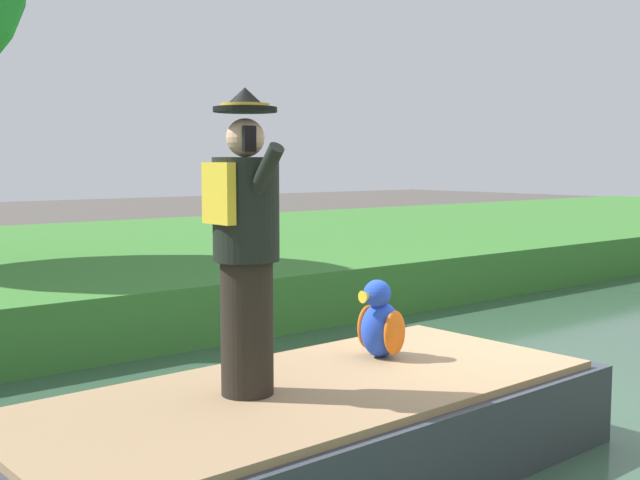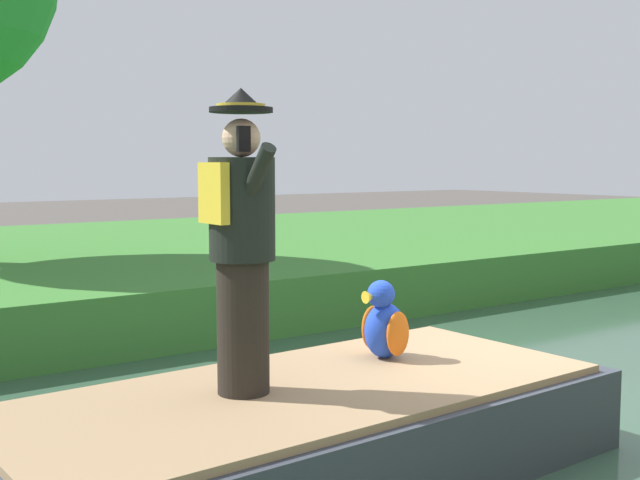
{
  "view_description": "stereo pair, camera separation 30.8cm",
  "coord_description": "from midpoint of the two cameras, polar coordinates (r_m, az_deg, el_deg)",
  "views": [
    {
      "loc": [
        3.85,
        -5.05,
        2.12
      ],
      "look_at": [
        -0.18,
        -1.76,
        1.61
      ],
      "focal_mm": 44.61,
      "sensor_mm": 36.0,
      "label": 1
    },
    {
      "loc": [
        4.04,
        -4.8,
        2.12
      ],
      "look_at": [
        -0.18,
        -1.76,
        1.61
      ],
      "focal_mm": 44.61,
      "sensor_mm": 36.0,
      "label": 2
    }
  ],
  "objects": [
    {
      "name": "parrot_plush",
      "position": [
        5.79,
        2.82,
        -6.03
      ],
      "size": [
        0.36,
        0.35,
        0.57
      ],
      "color": "blue",
      "rests_on": "boat"
    },
    {
      "name": "grass_bank_near",
      "position": [
        13.41,
        -17.24,
        -2.06
      ],
      "size": [
        9.79,
        48.0,
        0.79
      ],
      "primitive_type": "cube",
      "color": "#38752D",
      "rests_on": "ground"
    },
    {
      "name": "canal_water",
      "position": [
        6.64,
        11.84,
        -12.68
      ],
      "size": [
        7.01,
        48.0,
        0.1
      ],
      "primitive_type": "cube",
      "color": "#33513D",
      "rests_on": "ground"
    },
    {
      "name": "boat",
      "position": [
        5.21,
        -2.51,
        -13.69
      ],
      "size": [
        1.92,
        4.25,
        0.61
      ],
      "color": "#333842",
      "rests_on": "canal_water"
    },
    {
      "name": "person_pirate",
      "position": [
        4.79,
        -7.18,
        -0.25
      ],
      "size": [
        0.61,
        0.42,
        1.85
      ],
      "rotation": [
        0.0,
        0.0,
        -0.09
      ],
      "color": "black",
      "rests_on": "boat"
    },
    {
      "name": "ground_plane",
      "position": [
        6.66,
        11.83,
        -13.09
      ],
      "size": [
        80.0,
        80.0,
        0.0
      ],
      "primitive_type": "plane",
      "color": "#4C4742"
    }
  ]
}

